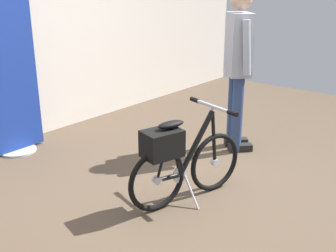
% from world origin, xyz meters
% --- Properties ---
extents(ground_plane, '(7.77, 7.77, 0.00)m').
position_xyz_m(ground_plane, '(0.00, 0.00, 0.00)').
color(ground_plane, brown).
extents(back_wall, '(7.77, 0.10, 2.84)m').
position_xyz_m(back_wall, '(0.00, 2.31, 1.42)').
color(back_wall, silver).
rests_on(back_wall, ground_plane).
extents(floor_banner_stand, '(0.60, 0.36, 1.77)m').
position_xyz_m(floor_banner_stand, '(-0.39, 2.01, 0.80)').
color(floor_banner_stand, '#B7B7BC').
rests_on(floor_banner_stand, ground_plane).
extents(folding_bike_foreground, '(1.03, 0.52, 0.75)m').
position_xyz_m(folding_bike_foreground, '(-0.15, 0.11, 0.37)').
color(folding_bike_foreground, black).
rests_on(folding_bike_foreground, ground_plane).
extents(visitor_near_wall, '(0.40, 0.41, 1.59)m').
position_xyz_m(visitor_near_wall, '(1.08, 0.37, 0.90)').
color(visitor_near_wall, navy).
rests_on(visitor_near_wall, ground_plane).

